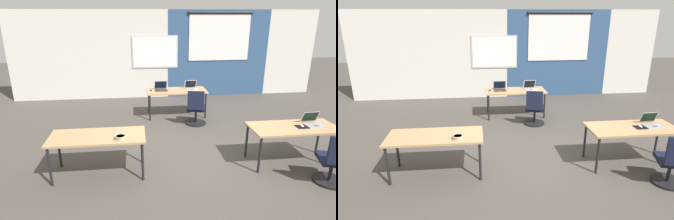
% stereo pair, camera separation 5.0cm
% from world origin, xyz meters
% --- Properties ---
extents(ground_plane, '(24.00, 24.00, 0.00)m').
position_xyz_m(ground_plane, '(0.00, 0.00, 0.00)').
color(ground_plane, '#47423D').
extents(back_wall_assembly, '(10.00, 0.27, 2.80)m').
position_xyz_m(back_wall_assembly, '(0.05, 4.20, 1.41)').
color(back_wall_assembly, silver).
rests_on(back_wall_assembly, ground).
extents(desk_near_left, '(1.60, 0.70, 0.72)m').
position_xyz_m(desk_near_left, '(-1.75, -0.60, 0.66)').
color(desk_near_left, tan).
rests_on(desk_near_left, ground).
extents(desk_near_right, '(1.60, 0.70, 0.72)m').
position_xyz_m(desk_near_right, '(1.75, -0.60, 0.66)').
color(desk_near_right, tan).
rests_on(desk_near_right, ground).
extents(desk_far_center, '(1.60, 0.70, 0.72)m').
position_xyz_m(desk_far_center, '(0.00, 2.20, 0.66)').
color(desk_far_center, tan).
rests_on(desk_far_center, ground).
extents(laptop_near_right_end, '(0.35, 0.33, 0.23)m').
position_xyz_m(laptop_near_right_end, '(2.14, -0.55, 0.77)').
color(laptop_near_right_end, '#9E9EA3').
rests_on(laptop_near_right_end, desk_near_right).
extents(mousepad_near_right_end, '(0.22, 0.19, 0.00)m').
position_xyz_m(mousepad_near_right_end, '(1.89, -0.63, 0.72)').
color(mousepad_near_right_end, black).
rests_on(mousepad_near_right_end, desk_near_right).
extents(mouse_near_right_end, '(0.07, 0.11, 0.03)m').
position_xyz_m(mouse_near_right_end, '(1.89, -0.63, 0.74)').
color(mouse_near_right_end, silver).
rests_on(mouse_near_right_end, mousepad_near_right_end).
extents(chair_near_right_end, '(0.55, 0.60, 0.92)m').
position_xyz_m(chair_near_right_end, '(2.05, -1.37, 0.38)').
color(chair_near_right_end, black).
rests_on(chair_near_right_end, ground).
extents(laptop_far_right, '(0.35, 0.32, 0.23)m').
position_xyz_m(laptop_far_right, '(0.41, 2.25, 0.77)').
color(laptop_far_right, silver).
rests_on(laptop_far_right, desk_far_center).
extents(chair_far_right, '(0.54, 0.59, 0.92)m').
position_xyz_m(chair_far_right, '(0.38, 1.47, 0.38)').
color(chair_far_right, black).
rests_on(chair_far_right, ground).
extents(laptop_far_left, '(0.33, 0.31, 0.23)m').
position_xyz_m(laptop_far_left, '(-0.42, 2.25, 0.77)').
color(laptop_far_left, '#333338').
rests_on(laptop_far_left, desk_far_center).
extents(mouse_far_left, '(0.07, 0.11, 0.03)m').
position_xyz_m(mouse_far_left, '(-0.69, 2.21, 0.74)').
color(mouse_far_left, black).
rests_on(mouse_far_left, desk_far_center).
extents(snack_bowl, '(0.18, 0.18, 0.06)m').
position_xyz_m(snack_bowl, '(-1.36, -0.78, 0.76)').
color(snack_bowl, tan).
rests_on(snack_bowl, desk_near_left).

